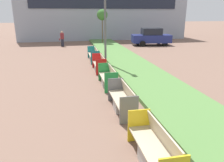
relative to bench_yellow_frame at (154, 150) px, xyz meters
name	(u,v)px	position (x,y,z in m)	size (l,w,h in m)	color
planter_grass_strip	(158,87)	(2.26, 5.07, -0.28)	(2.80, 120.00, 0.18)	#568442
building_backdrop	(101,8)	(3.06, 28.34, 3.75)	(21.96, 8.50, 8.24)	#939EAD
bench_yellow_frame	(154,150)	(0.00, 0.00, 0.00)	(0.65, 2.10, 0.94)	#ADA8A0
bench_grey_frame	(122,101)	(0.00, 3.04, 0.00)	(0.65, 2.07, 0.94)	#ADA8A0
bench_green_frame	(108,79)	(0.00, 5.93, 0.00)	(0.65, 2.01, 0.94)	#ADA8A0
bench_red_frame	(100,65)	(0.00, 8.88, -0.01)	(0.65, 1.91, 0.94)	#ADA8A0
bench_teal_frame	(94,56)	(0.00, 11.92, 0.01)	(0.65, 2.44, 0.94)	#ADA8A0
street_lamp_post	(105,2)	(0.61, 10.28, 3.72)	(0.24, 0.44, 7.41)	#56595B
sapling_tree_far	(102,15)	(2.07, 20.91, 2.84)	(1.20, 1.20, 3.83)	brown
pedestrian_walking	(62,39)	(-2.42, 20.01, 0.45)	(0.53, 0.24, 1.62)	#232633
parked_car_distant	(151,37)	(7.20, 18.94, 0.55)	(4.39, 2.28, 1.86)	navy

